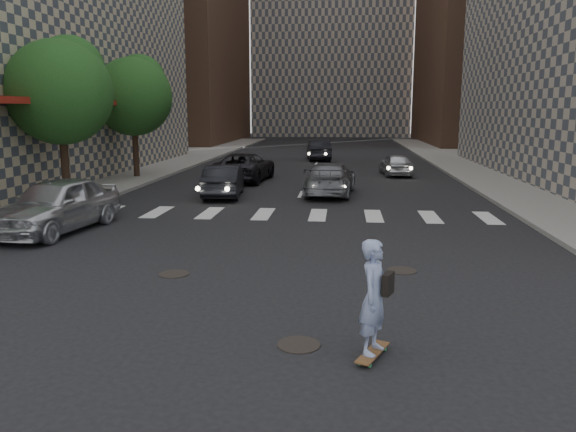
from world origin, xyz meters
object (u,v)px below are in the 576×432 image
at_px(traffic_car_b, 330,179).
at_px(traffic_car_c, 244,167).
at_px(silver_sedan, 56,205).
at_px(tree_b, 62,87).
at_px(traffic_car_a, 224,181).
at_px(skateboarder, 375,297).
at_px(tree_c, 135,93).
at_px(traffic_car_d, 396,164).
at_px(traffic_car_e, 319,150).

xyz_separation_m(traffic_car_b, traffic_car_c, (-4.69, 4.58, 0.02)).
height_order(silver_sedan, traffic_car_c, silver_sedan).
relative_size(silver_sedan, traffic_car_c, 0.93).
relative_size(tree_b, traffic_car_a, 1.55).
xyz_separation_m(traffic_car_a, traffic_car_b, (4.63, 1.00, 0.02)).
relative_size(tree_b, silver_sedan, 1.32).
bearing_deg(traffic_car_a, skateboarder, 104.01).
distance_m(tree_c, traffic_car_c, 7.24).
distance_m(tree_b, tree_c, 8.00).
height_order(tree_b, traffic_car_d, tree_b).
bearing_deg(traffic_car_b, skateboarder, 97.96).
relative_size(skateboarder, traffic_car_b, 0.38).
bearing_deg(skateboarder, traffic_car_c, 128.62).
distance_m(tree_b, traffic_car_d, 18.42).
bearing_deg(silver_sedan, traffic_car_c, 82.08).
distance_m(skateboarder, traffic_car_c, 22.19).
distance_m(tree_b, traffic_car_a, 7.53).
bearing_deg(traffic_car_a, traffic_car_d, -138.53).
distance_m(traffic_car_c, traffic_car_d, 8.96).
height_order(traffic_car_a, traffic_car_d, traffic_car_a).
bearing_deg(tree_c, traffic_car_a, -44.98).
distance_m(silver_sedan, traffic_car_c, 13.66).
relative_size(skateboarder, traffic_car_e, 0.41).
bearing_deg(traffic_car_c, traffic_car_a, 95.45).
bearing_deg(skateboarder, traffic_car_b, 117.19).
bearing_deg(traffic_car_d, skateboarder, 78.95).
bearing_deg(silver_sedan, tree_b, 120.68).
distance_m(traffic_car_d, traffic_car_e, 10.89).
xyz_separation_m(traffic_car_c, traffic_car_d, (8.31, 3.33, -0.09)).
height_order(traffic_car_d, traffic_car_e, traffic_car_e).
bearing_deg(traffic_car_d, traffic_car_c, 16.68).
xyz_separation_m(tree_c, silver_sedan, (2.45, -13.73, -3.80)).
relative_size(tree_c, traffic_car_b, 1.33).
distance_m(tree_c, traffic_car_d, 15.19).
bearing_deg(silver_sedan, traffic_car_b, 53.39).
bearing_deg(traffic_car_b, traffic_car_e, -81.47).
height_order(skateboarder, silver_sedan, skateboarder).
distance_m(traffic_car_b, traffic_car_c, 6.56).
bearing_deg(tree_c, silver_sedan, -79.86).
height_order(tree_b, traffic_car_e, tree_b).
relative_size(tree_b, traffic_car_c, 1.23).
bearing_deg(traffic_car_c, traffic_car_e, -99.84).
relative_size(tree_c, traffic_car_d, 1.72).
relative_size(silver_sedan, traffic_car_b, 1.00).
distance_m(tree_c, traffic_car_a, 9.54).
distance_m(tree_c, skateboarder, 25.24).
xyz_separation_m(tree_b, traffic_car_b, (10.77, 2.86, -3.92)).
relative_size(tree_b, tree_c, 1.00).
distance_m(tree_b, skateboarder, 18.68).
bearing_deg(traffic_car_d, tree_c, 5.76).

